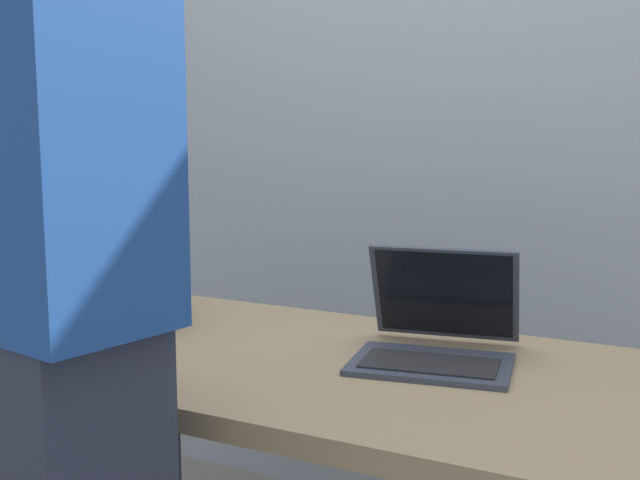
% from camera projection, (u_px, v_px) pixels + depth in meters
% --- Properties ---
extents(desk, '(1.44, 0.76, 0.75)m').
position_uv_depth(desk, '(324.00, 391.00, 1.65)').
color(desk, '#9E8460').
rests_on(desk, ground).
extents(laptop, '(0.37, 0.38, 0.23)m').
position_uv_depth(laptop, '(437.00, 333.00, 1.64)').
color(laptop, '#383D4C').
rests_on(laptop, desk).
extents(beer_bottle_dark, '(0.07, 0.07, 0.26)m').
position_uv_depth(beer_bottle_dark, '(143.00, 282.00, 1.94)').
color(beer_bottle_dark, '#472B14').
rests_on(beer_bottle_dark, desk).
extents(beer_bottle_amber, '(0.07, 0.07, 0.29)m').
position_uv_depth(beer_bottle_amber, '(110.00, 283.00, 1.90)').
color(beer_bottle_amber, brown).
rests_on(beer_bottle_amber, desk).
extents(beer_bottle_brown, '(0.07, 0.07, 0.27)m').
position_uv_depth(beer_bottle_brown, '(167.00, 273.00, 2.04)').
color(beer_bottle_brown, '#1E5123').
rests_on(beer_bottle_brown, desk).
extents(beer_bottle_green, '(0.07, 0.07, 0.32)m').
position_uv_depth(beer_bottle_green, '(160.00, 281.00, 1.85)').
color(beer_bottle_green, '#333333').
rests_on(beer_bottle_green, desk).
extents(person_figure, '(0.42, 0.34, 1.81)m').
position_uv_depth(person_figure, '(46.00, 335.00, 1.19)').
color(person_figure, '#2D3347').
rests_on(person_figure, ground).
extents(coffee_mug, '(0.11, 0.08, 0.11)m').
position_uv_depth(coffee_mug, '(116.00, 323.00, 1.72)').
color(coffee_mug, '#BF4C33').
rests_on(coffee_mug, desk).
extents(back_wall, '(6.00, 0.10, 2.60)m').
position_uv_depth(back_wall, '(460.00, 105.00, 2.36)').
color(back_wall, '#99A3AD').
rests_on(back_wall, ground).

